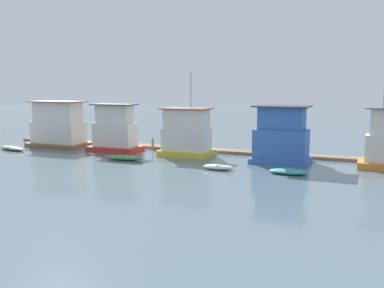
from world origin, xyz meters
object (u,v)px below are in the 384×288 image
object	(u,v)px
houseboat_red	(115,131)
mooring_post_centre	(131,139)
houseboat_blue	(281,137)
dinghy_grey	(12,148)
dinghy_white	(218,167)
dinghy_teal	(288,172)
houseboat_brown	(58,126)
houseboat_yellow	(187,134)
mooring_post_far_right	(153,144)
dinghy_green	(125,158)

from	to	relation	value
houseboat_red	mooring_post_centre	bearing A→B (deg)	80.20
houseboat_blue	dinghy_grey	size ratio (longest dim) A/B	1.24
dinghy_white	mooring_post_centre	bearing A→B (deg)	149.01
houseboat_red	dinghy_teal	bearing A→B (deg)	-14.17
houseboat_blue	houseboat_brown	bearing A→B (deg)	178.98
mooring_post_centre	dinghy_teal	bearing A→B (deg)	-21.45
houseboat_yellow	mooring_post_far_right	distance (m)	5.86
dinghy_green	mooring_post_centre	bearing A→B (deg)	116.21
houseboat_yellow	mooring_post_far_right	world-z (taller)	houseboat_yellow
houseboat_brown	dinghy_green	world-z (taller)	houseboat_brown
houseboat_red	dinghy_grey	bearing A→B (deg)	-161.44
dinghy_green	dinghy_teal	bearing A→B (deg)	-2.19
houseboat_blue	mooring_post_far_right	xyz separation A→B (m)	(-15.02, 2.53, -1.78)
houseboat_red	mooring_post_centre	distance (m)	2.89
houseboat_blue	dinghy_teal	distance (m)	5.81
houseboat_red	houseboat_blue	size ratio (longest dim) A/B	1.05
houseboat_brown	dinghy_grey	size ratio (longest dim) A/B	1.60
houseboat_brown	dinghy_white	bearing A→B (deg)	-15.28
houseboat_brown	houseboat_yellow	distance (m)	16.70
houseboat_yellow	dinghy_teal	distance (m)	12.85
houseboat_red	mooring_post_far_right	distance (m)	4.51
dinghy_grey	mooring_post_centre	size ratio (longest dim) A/B	2.03
dinghy_white	mooring_post_centre	distance (m)	15.80
dinghy_green	dinghy_white	distance (m)	10.11
mooring_post_centre	houseboat_yellow	bearing A→B (deg)	-15.67
houseboat_brown	dinghy_green	distance (m)	13.32
houseboat_blue	houseboat_yellow	bearing A→B (deg)	178.37
dinghy_grey	mooring_post_far_right	bearing A→B (deg)	23.72
houseboat_blue	dinghy_green	world-z (taller)	houseboat_blue
houseboat_red	dinghy_green	world-z (taller)	houseboat_red
dinghy_white	houseboat_red	bearing A→B (deg)	158.53
houseboat_blue	dinghy_grey	distance (m)	29.91
houseboat_red	dinghy_white	xyz separation A→B (m)	(13.98, -5.50, -1.96)
houseboat_red	dinghy_grey	size ratio (longest dim) A/B	1.31
houseboat_yellow	houseboat_blue	xyz separation A→B (m)	(9.87, -0.28, 0.14)
dinghy_grey	dinghy_teal	world-z (taller)	dinghy_teal
mooring_post_centre	houseboat_blue	bearing A→B (deg)	-8.05
houseboat_yellow	houseboat_blue	distance (m)	9.87
houseboat_blue	dinghy_white	distance (m)	7.43
houseboat_yellow	mooring_post_centre	distance (m)	8.42
mooring_post_centre	mooring_post_far_right	distance (m)	2.90
dinghy_teal	houseboat_yellow	bearing A→B (deg)	154.75
houseboat_yellow	dinghy_white	world-z (taller)	houseboat_yellow
houseboat_blue	mooring_post_centre	distance (m)	18.12
houseboat_red	dinghy_white	distance (m)	15.15
houseboat_blue	mooring_post_centre	world-z (taller)	houseboat_blue
dinghy_teal	mooring_post_far_right	xyz separation A→B (m)	(-16.63, 7.66, 0.43)
dinghy_white	dinghy_teal	xyz separation A→B (m)	(5.97, 0.46, -0.02)
houseboat_yellow	dinghy_teal	bearing A→B (deg)	-25.25
dinghy_grey	houseboat_yellow	bearing A→B (deg)	11.88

